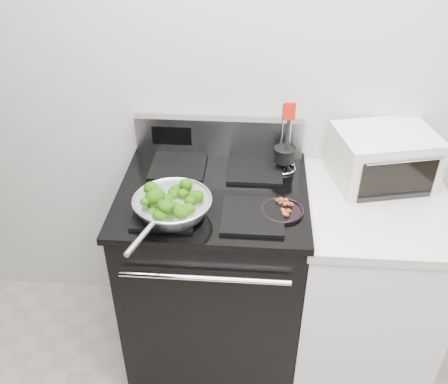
# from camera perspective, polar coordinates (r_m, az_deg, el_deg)

# --- Properties ---
(back_wall) EXTENTS (4.00, 0.02, 2.70)m
(back_wall) POSITION_cam_1_polar(r_m,az_deg,el_deg) (2.19, 7.54, 13.63)
(back_wall) COLOR #B7B4AD
(back_wall) RESTS_ON ground
(gas_range) EXTENTS (0.79, 0.69, 1.13)m
(gas_range) POSITION_cam_1_polar(r_m,az_deg,el_deg) (2.37, -1.12, -9.03)
(gas_range) COLOR black
(gas_range) RESTS_ON floor
(counter) EXTENTS (0.62, 0.68, 0.92)m
(counter) POSITION_cam_1_polar(r_m,az_deg,el_deg) (2.43, 15.42, -10.06)
(counter) COLOR white
(counter) RESTS_ON floor
(skillet) EXTENTS (0.31, 0.47, 0.07)m
(skillet) POSITION_cam_1_polar(r_m,az_deg,el_deg) (1.92, -5.93, -1.52)
(skillet) COLOR silver
(skillet) RESTS_ON gas_range
(broccoli_pile) EXTENTS (0.24, 0.24, 0.08)m
(broccoli_pile) POSITION_cam_1_polar(r_m,az_deg,el_deg) (1.91, -5.93, -1.04)
(broccoli_pile) COLOR black
(broccoli_pile) RESTS_ON skillet
(bacon_plate) EXTENTS (0.17, 0.17, 0.04)m
(bacon_plate) POSITION_cam_1_polar(r_m,az_deg,el_deg) (1.96, 6.68, -1.90)
(bacon_plate) COLOR black
(bacon_plate) RESTS_ON gas_range
(utensil_holder) EXTENTS (0.11, 0.11, 0.33)m
(utensil_holder) POSITION_cam_1_polar(r_m,az_deg,el_deg) (2.20, 6.92, 3.92)
(utensil_holder) COLOR silver
(utensil_holder) RESTS_ON gas_range
(toaster_oven) EXTENTS (0.46, 0.39, 0.23)m
(toaster_oven) POSITION_cam_1_polar(r_m,az_deg,el_deg) (2.24, 17.70, 3.81)
(toaster_oven) COLOR beige
(toaster_oven) RESTS_ON counter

